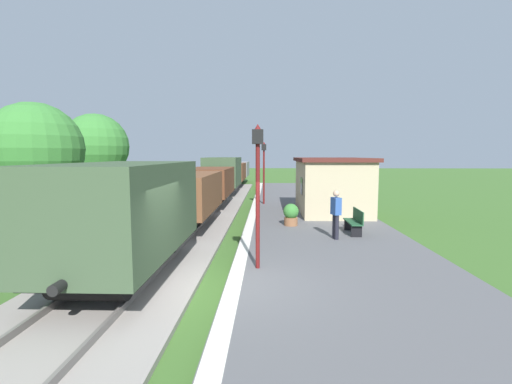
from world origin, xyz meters
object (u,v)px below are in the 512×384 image
at_px(person_waiting, 336,213).
at_px(tree_trackside_far, 96,146).
at_px(tree_trackside_mid, 35,149).
at_px(station_hut, 331,185).
at_px(lamp_post_far, 264,161).
at_px(bench_down_platform, 317,192).
at_px(freight_train, 216,179).
at_px(bench_near_hut, 355,221).
at_px(lamp_post_near, 258,170).
at_px(potted_planter, 291,214).

height_order(person_waiting, tree_trackside_far, tree_trackside_far).
bearing_deg(tree_trackside_mid, station_hut, 17.98).
height_order(lamp_post_far, tree_trackside_far, tree_trackside_far).
distance_m(bench_down_platform, tree_trackside_far, 14.55).
distance_m(freight_train, tree_trackside_far, 7.92).
xyz_separation_m(bench_down_platform, person_waiting, (-0.88, -11.46, 0.46)).
xyz_separation_m(bench_near_hut, bench_down_platform, (0.00, 10.55, 0.00)).
bearing_deg(bench_near_hut, lamp_post_near, -129.19).
bearing_deg(bench_near_hut, person_waiting, -133.88).
height_order(bench_down_platform, tree_trackside_mid, tree_trackside_mid).
relative_size(person_waiting, tree_trackside_far, 0.30).
height_order(freight_train, tree_trackside_far, tree_trackside_far).
height_order(freight_train, bench_near_hut, freight_train).
bearing_deg(freight_train, station_hut, -41.06).
bearing_deg(potted_planter, lamp_post_near, -101.85).
bearing_deg(freight_train, lamp_post_far, -42.29).
bearing_deg(bench_near_hut, tree_trackside_mid, 174.81).
xyz_separation_m(station_hut, bench_down_platform, (0.01, 5.25, -0.93)).
relative_size(station_hut, lamp_post_far, 1.57).
xyz_separation_m(station_hut, lamp_post_far, (-3.49, 2.92, 1.15)).
xyz_separation_m(bench_near_hut, tree_trackside_far, (-14.20, 9.41, 2.99)).
bearing_deg(person_waiting, lamp_post_far, -91.52).
height_order(freight_train, bench_down_platform, freight_train).
bearing_deg(freight_train, lamp_post_near, -77.97).
bearing_deg(bench_down_platform, potted_planter, -104.17).
bearing_deg(potted_planter, freight_train, 114.92).
height_order(bench_near_hut, lamp_post_far, lamp_post_far).
bearing_deg(tree_trackside_far, lamp_post_near, -52.02).
bearing_deg(tree_trackside_mid, bench_near_hut, -5.19).
distance_m(bench_down_platform, person_waiting, 11.51).
xyz_separation_m(bench_down_platform, potted_planter, (-2.29, -9.06, 0.00)).
height_order(bench_near_hut, lamp_post_near, lamp_post_near).
xyz_separation_m(freight_train, lamp_post_far, (3.31, -3.01, 1.30)).
bearing_deg(freight_train, tree_trackside_mid, -120.62).
xyz_separation_m(station_hut, bench_near_hut, (0.01, -5.30, -0.93)).
relative_size(bench_down_platform, tree_trackside_mid, 0.28).
relative_size(potted_planter, tree_trackside_far, 0.16).
relative_size(bench_near_hut, bench_down_platform, 1.00).
xyz_separation_m(potted_planter, lamp_post_near, (-1.21, -5.79, 2.08)).
distance_m(freight_train, lamp_post_near, 15.92).
bearing_deg(bench_down_platform, lamp_post_far, -146.33).
bearing_deg(bench_down_platform, tree_trackside_mid, -143.66).
height_order(station_hut, person_waiting, station_hut).
bearing_deg(lamp_post_far, bench_down_platform, 33.67).
height_order(station_hut, bench_near_hut, station_hut).
distance_m(lamp_post_near, tree_trackside_mid, 10.77).
xyz_separation_m(bench_down_platform, lamp_post_far, (-3.50, -2.33, 2.08)).
xyz_separation_m(person_waiting, lamp_post_far, (-2.62, 9.13, 1.62)).
bearing_deg(lamp_post_near, tree_trackside_mid, 149.52).
height_order(lamp_post_near, lamp_post_far, same).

